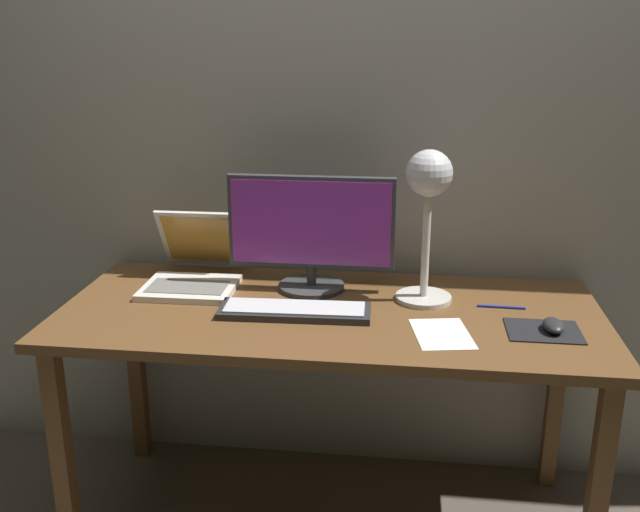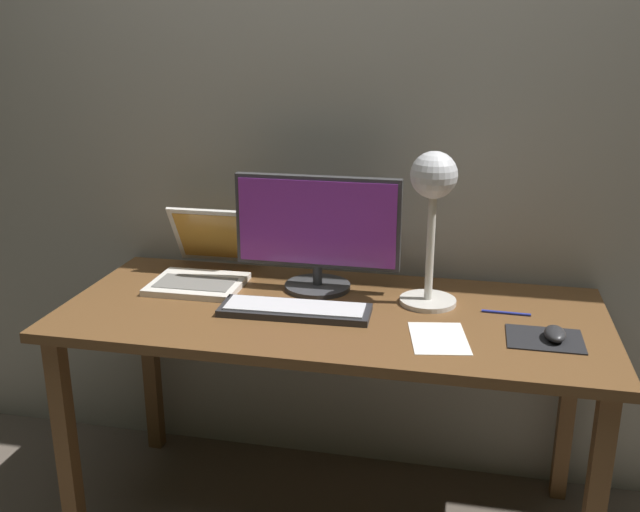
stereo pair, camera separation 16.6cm
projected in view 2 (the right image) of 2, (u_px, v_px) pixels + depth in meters
name	position (u px, v px, depth m)	size (l,w,h in m)	color
back_wall	(356.00, 104.00, 2.31)	(4.80, 0.06, 2.60)	#9E998E
desk	(331.00, 334.00, 2.13)	(1.60, 0.70, 0.74)	brown
monitor	(317.00, 230.00, 2.22)	(0.52, 0.21, 0.37)	#38383A
keyboard_main	(295.00, 310.00, 2.07)	(0.44, 0.16, 0.03)	#28282B
laptop	(206.00, 260.00, 2.35)	(0.29, 0.36, 0.23)	silver
desk_lamp	(433.00, 197.00, 2.05)	(0.17, 0.17, 0.46)	beige
mousepad	(545.00, 339.00, 1.90)	(0.20, 0.16, 0.00)	black
mouse	(555.00, 334.00, 1.89)	(0.06, 0.10, 0.03)	#28282B
paper_sheet_near_mouse	(439.00, 338.00, 1.91)	(0.15, 0.21, 0.00)	white
pen	(506.00, 313.00, 2.07)	(0.01, 0.01, 0.14)	#2633A5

